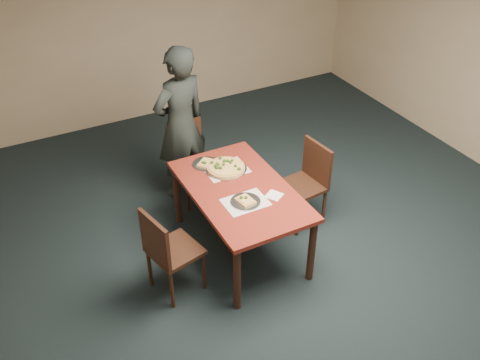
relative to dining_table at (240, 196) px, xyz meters
name	(u,v)px	position (x,y,z in m)	size (l,w,h in m)	color
ground	(319,283)	(0.43, -0.80, -0.66)	(8.00, 8.00, 0.00)	black
room_shell	(338,123)	(0.43, -0.80, 1.08)	(8.00, 8.00, 8.00)	tan
dining_table	(240,196)	(0.00, 0.00, 0.00)	(0.90, 1.50, 0.75)	maroon
chair_far	(190,157)	(-0.07, 1.08, -0.14)	(0.46, 0.46, 0.91)	black
chair_left	(167,249)	(-0.84, -0.22, -0.14)	(0.50, 0.50, 0.91)	black
chair_right	(308,179)	(0.86, 0.11, -0.14)	(0.46, 0.46, 0.91)	black
diner	(181,125)	(-0.12, 1.17, 0.24)	(0.65, 0.43, 1.79)	black
placemat_main	(226,169)	(0.03, 0.35, 0.09)	(0.42, 0.32, 0.00)	white
placemat_near	(246,202)	(-0.05, -0.21, 0.09)	(0.40, 0.30, 0.00)	white
pizza_pan	(226,167)	(0.03, 0.36, 0.12)	(0.42, 0.42, 0.07)	silver
slice_plate_near	(245,201)	(-0.05, -0.21, 0.11)	(0.28, 0.28, 0.06)	silver
slice_plate_far	(206,164)	(-0.11, 0.53, 0.10)	(0.28, 0.28, 0.06)	silver
napkin	(274,195)	(0.23, -0.25, 0.09)	(0.14, 0.14, 0.01)	white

